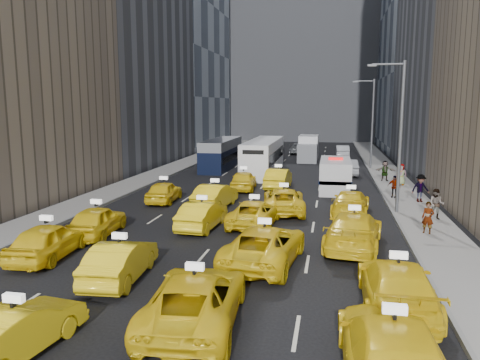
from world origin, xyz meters
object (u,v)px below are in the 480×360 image
at_px(city_bus, 263,157).
at_px(pedestrian_0, 428,218).
at_px(taxi_1, 17,331).
at_px(box_truck, 308,148).
at_px(double_decker, 222,154).
at_px(nypd_van, 335,175).
at_px(taxi_3, 392,352).
at_px(taxi_2, 195,299).

bearing_deg(city_bus, pedestrian_0, -53.03).
bearing_deg(taxi_1, box_truck, -88.92).
bearing_deg(double_decker, city_bus, -29.21).
bearing_deg(pedestrian_0, box_truck, 128.14).
height_order(double_decker, city_bus, city_bus).
distance_m(taxi_1, city_bus, 34.11).
relative_size(taxi_1, box_truck, 0.65).
xyz_separation_m(nypd_van, city_bus, (-6.71, 8.12, 0.42)).
height_order(taxi_1, pedestrian_0, pedestrian_0).
relative_size(double_decker, box_truck, 1.61).
relative_size(taxi_1, nypd_van, 0.69).
xyz_separation_m(taxi_3, nypd_van, (-1.17, 25.48, 0.31)).
bearing_deg(box_truck, pedestrian_0, -76.16).
relative_size(nypd_van, double_decker, 0.58).
relative_size(taxi_3, nypd_van, 0.97).
distance_m(taxi_1, pedestrian_0, 18.89).
height_order(city_bus, pedestrian_0, city_bus).
xyz_separation_m(taxi_3, pedestrian_0, (3.29, 13.45, 0.11)).
bearing_deg(city_bus, nypd_van, -42.49).
height_order(taxi_3, box_truck, box_truck).
height_order(taxi_2, nypd_van, nypd_van).
xyz_separation_m(taxi_1, double_decker, (-3.11, 36.50, 0.78)).
distance_m(taxi_2, box_truck, 42.43).
relative_size(box_truck, pedestrian_0, 3.97).
bearing_deg(box_truck, nypd_van, -80.73).
relative_size(city_bus, pedestrian_0, 7.79).
distance_m(taxi_2, pedestrian_0, 14.25).
distance_m(taxi_2, taxi_3, 5.80).
distance_m(double_decker, box_truck, 11.98).
bearing_deg(pedestrian_0, nypd_van, 135.04).
relative_size(taxi_3, pedestrian_0, 3.61).
height_order(taxi_3, nypd_van, nypd_van).
bearing_deg(taxi_3, pedestrian_0, -105.04).
relative_size(taxi_2, nypd_van, 0.95).
height_order(taxi_1, double_decker, double_decker).
bearing_deg(nypd_van, city_bus, 130.23).
height_order(taxi_3, double_decker, double_decker).
bearing_deg(double_decker, nypd_van, -44.56).
bearing_deg(double_decker, taxi_1, -86.89).
xyz_separation_m(double_decker, pedestrian_0, (15.87, -22.58, -0.51)).
distance_m(taxi_1, box_truck, 45.35).
bearing_deg(city_bus, double_decker, 160.51).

